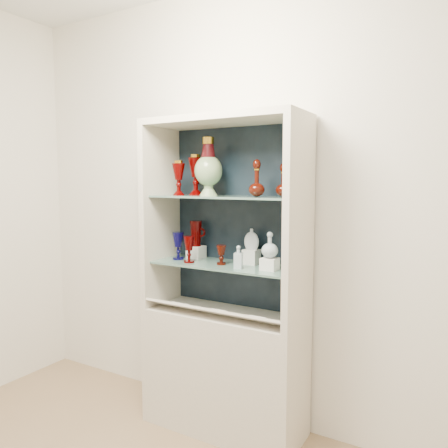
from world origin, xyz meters
The scene contains 31 objects.
wall_back centered at (0.00, 1.75, 1.40)m, with size 3.50×0.02×2.80m, color silver.
cabinet_base centered at (0.00, 1.53, 0.38)m, with size 1.00×0.40×0.75m, color beige.
cabinet_back_panel centered at (0.00, 1.72, 1.32)m, with size 0.98×0.02×1.15m, color black.
cabinet_side_left centered at (-0.48, 1.53, 1.32)m, with size 0.04×0.40×1.15m, color beige.
cabinet_side_right centered at (0.48, 1.53, 1.32)m, with size 0.04×0.40×1.15m, color beige.
cabinet_top_cap centered at (0.00, 1.53, 1.92)m, with size 1.00×0.40×0.04m, color beige.
shelf_lower centered at (0.00, 1.55, 1.04)m, with size 0.92×0.34×0.01m, color slate.
shelf_upper centered at (0.00, 1.55, 1.46)m, with size 0.92×0.34×0.01m, color slate.
label_ledge centered at (0.00, 1.42, 0.78)m, with size 0.92×0.18×0.01m, color beige.
label_card_0 centered at (-0.24, 1.42, 0.80)m, with size 0.10×0.07×0.00m, color white.
label_card_1 centered at (0.30, 1.42, 0.80)m, with size 0.10×0.07×0.00m, color white.
label_card_2 centered at (0.05, 1.42, 0.80)m, with size 0.10×0.07×0.00m, color white.
label_card_3 centered at (-0.22, 1.42, 0.80)m, with size 0.10×0.07×0.00m, color white.
pedestal_lamp_left centered at (-0.26, 1.62, 1.60)m, with size 0.10×0.10×0.26m, color #420100, non-canonical shape.
pedestal_lamp_right centered at (-0.33, 1.52, 1.58)m, with size 0.08×0.08×0.22m, color #420100, non-canonical shape.
enamel_urn centered at (-0.13, 1.57, 1.65)m, with size 0.17×0.17×0.36m, color #104327, non-canonical shape.
ruby_decanter_a centered at (0.22, 1.53, 1.59)m, with size 0.09×0.09×0.24m, color #3A0B03, non-canonical shape.
ruby_decanter_b centered at (0.35, 1.61, 1.57)m, with size 0.09×0.09×0.20m, color #3A0B03, non-canonical shape.
lidded_bowl centered at (0.44, 1.49, 1.51)m, with size 0.07×0.07×0.08m, color #3A0B03, non-canonical shape.
cobalt_goblet centered at (-0.35, 1.53, 1.14)m, with size 0.08×0.08×0.18m, color #0A083A, non-canonical shape.
ruby_goblet_tall centered at (-0.23, 1.48, 1.13)m, with size 0.07×0.07×0.16m, color #420100, non-canonical shape.
ruby_goblet_small centered at (-0.01, 1.52, 1.11)m, with size 0.06×0.06×0.12m, color #3A0B03, non-canonical shape.
riser_ruby_pitcher centered at (-0.28, 1.64, 1.09)m, with size 0.10×0.10×0.08m, color silver.
ruby_pitcher centered at (-0.28, 1.64, 1.21)m, with size 0.13×0.08×0.17m, color #420100, non-canonical shape.
clear_square_bottle centered at (0.13, 1.47, 1.12)m, with size 0.05×0.05×0.14m, color #9AABB6, non-canonical shape.
riser_flat_flask centered at (0.14, 1.63, 1.09)m, with size 0.09×0.09×0.09m, color silver.
flat_flask centered at (0.14, 1.63, 1.21)m, with size 0.10×0.04×0.13m, color silver, non-canonical shape.
riser_clear_round_decanter centered at (0.31, 1.52, 1.08)m, with size 0.09×0.09×0.07m, color silver.
clear_round_decanter centered at (0.31, 1.52, 1.19)m, with size 0.10×0.10×0.14m, color #9AABB6, non-canonical shape.
riser_cameo_medallion centered at (0.44, 1.63, 1.10)m, with size 0.08×0.08×0.10m, color silver.
cameo_medallion centered at (0.44, 1.63, 1.21)m, with size 0.10×0.04×0.12m, color black, non-canonical shape.
Camera 1 is at (1.32, -0.75, 1.57)m, focal length 35.00 mm.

